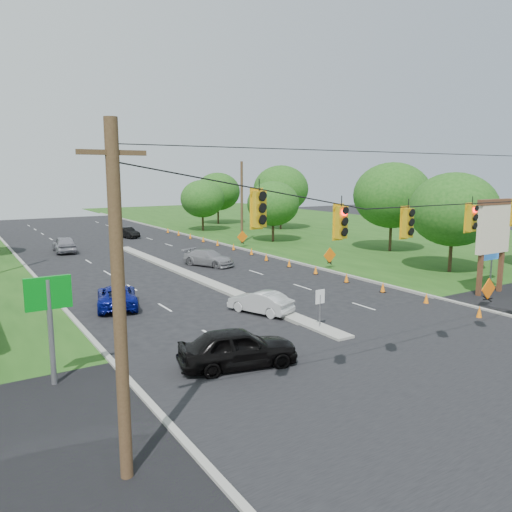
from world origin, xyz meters
TOP-DOWN VIEW (x-y plane):
  - ground at (0.00, 0.00)m, footprint 160.00×160.00m
  - grass_right at (30.00, 20.00)m, footprint 40.00×160.00m
  - cross_street at (0.00, 0.00)m, footprint 160.00×14.00m
  - curb_left at (-10.10, 30.00)m, footprint 0.25×110.00m
  - curb_right at (10.10, 30.00)m, footprint 0.25×110.00m
  - median at (0.00, 21.00)m, footprint 1.00×34.00m
  - median_sign at (0.00, 6.00)m, footprint 0.55×0.06m
  - signal_span at (-0.05, -1.00)m, footprint 25.60×0.32m
  - utility_pole_far_right at (12.50, 35.00)m, footprint 0.28×0.28m
  - pylon_sign at (14.31, 6.20)m, footprint 5.90×2.30m
  - cone_0 at (8.57, 3.00)m, footprint 0.32×0.32m
  - cone_1 at (8.57, 6.50)m, footprint 0.32×0.32m
  - cone_2 at (8.57, 10.00)m, footprint 0.32×0.32m
  - cone_3 at (8.57, 13.50)m, footprint 0.32×0.32m
  - cone_4 at (8.57, 17.00)m, footprint 0.32×0.32m
  - cone_5 at (8.57, 20.50)m, footprint 0.32×0.32m
  - cone_6 at (8.57, 24.00)m, footprint 0.32×0.32m
  - cone_7 at (9.17, 27.50)m, footprint 0.32×0.32m
  - cone_8 at (9.17, 31.00)m, footprint 0.32×0.32m
  - cone_9 at (9.17, 34.50)m, footprint 0.32×0.32m
  - cone_10 at (9.17, 38.00)m, footprint 0.32×0.32m
  - cone_11 at (9.17, 41.50)m, footprint 0.32×0.32m
  - cone_12 at (9.17, 45.00)m, footprint 0.32×0.32m
  - cone_13 at (9.17, 48.50)m, footprint 0.32×0.32m
  - work_sign_0 at (10.80, 4.00)m, footprint 1.27×0.58m
  - work_sign_1 at (10.80, 18.00)m, footprint 1.27×0.58m
  - work_sign_2 at (10.80, 32.00)m, footprint 1.27×0.58m
  - tree_7 at (18.00, 12.00)m, footprint 6.72×6.72m
  - tree_8 at (22.00, 22.00)m, footprint 7.56×7.56m
  - tree_9 at (16.00, 34.00)m, footprint 5.88×5.88m
  - tree_10 at (24.00, 44.00)m, footprint 7.56×7.56m
  - tree_11 at (20.00, 55.00)m, footprint 6.72×6.72m
  - tree_12 at (14.00, 48.00)m, footprint 5.88×5.88m
  - black_sedan at (-5.87, 3.95)m, footprint 5.10×2.91m
  - white_sedan at (-0.88, 10.13)m, footprint 2.62×4.03m
  - blue_pickup at (-7.30, 15.62)m, footprint 3.33×5.12m
  - silver_car_far at (3.16, 24.64)m, footprint 3.68×5.02m
  - silver_car_oncoming at (-5.68, 38.59)m, footprint 2.27×4.90m
  - dark_car_receding at (3.12, 46.42)m, footprint 2.12×4.00m

SIDE VIEW (x-z plane):
  - ground at x=0.00m, z-range 0.00..0.00m
  - grass_right at x=30.00m, z-range -0.03..0.03m
  - cross_street at x=0.00m, z-range -0.01..0.01m
  - curb_left at x=-10.10m, z-range -0.08..0.08m
  - curb_right at x=10.10m, z-range -0.08..0.08m
  - median at x=0.00m, z-range -0.09..0.09m
  - cone_0 at x=8.57m, z-range 0.00..0.70m
  - cone_1 at x=8.57m, z-range 0.00..0.70m
  - cone_2 at x=8.57m, z-range 0.00..0.70m
  - cone_3 at x=8.57m, z-range 0.00..0.70m
  - cone_4 at x=8.57m, z-range 0.00..0.70m
  - cone_5 at x=8.57m, z-range 0.00..0.70m
  - cone_6 at x=8.57m, z-range 0.00..0.70m
  - cone_7 at x=9.17m, z-range 0.00..0.70m
  - cone_8 at x=9.17m, z-range 0.00..0.70m
  - cone_9 at x=9.17m, z-range 0.00..0.70m
  - cone_10 at x=9.17m, z-range 0.00..0.70m
  - cone_11 at x=9.17m, z-range 0.00..0.70m
  - cone_12 at x=9.17m, z-range 0.00..0.70m
  - cone_13 at x=9.17m, z-range 0.00..0.70m
  - dark_car_receding at x=3.12m, z-range 0.00..1.25m
  - white_sedan at x=-0.88m, z-range 0.00..1.26m
  - blue_pickup at x=-7.30m, z-range 0.00..1.31m
  - silver_car_far at x=3.16m, z-range 0.00..1.35m
  - silver_car_oncoming at x=-5.68m, z-range 0.00..1.62m
  - black_sedan at x=-5.87m, z-range 0.00..1.63m
  - work_sign_0 at x=10.80m, z-range 0.41..1.78m
  - work_sign_1 at x=10.80m, z-range 0.41..1.78m
  - work_sign_2 at x=10.80m, z-range 0.41..1.78m
  - median_sign at x=0.00m, z-range 0.44..2.49m
  - pylon_sign at x=14.31m, z-range 0.94..7.06m
  - tree_9 at x=16.00m, z-range 0.91..7.77m
  - tree_12 at x=14.00m, z-range 0.91..7.77m
  - utility_pole_far_right at x=12.50m, z-range 0.00..9.00m
  - tree_7 at x=18.00m, z-range 1.04..8.88m
  - tree_11 at x=20.00m, z-range 1.04..8.88m
  - signal_span at x=-0.05m, z-range 0.47..9.47m
  - tree_8 at x=22.00m, z-range 1.17..9.99m
  - tree_10 at x=24.00m, z-range 1.17..9.99m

